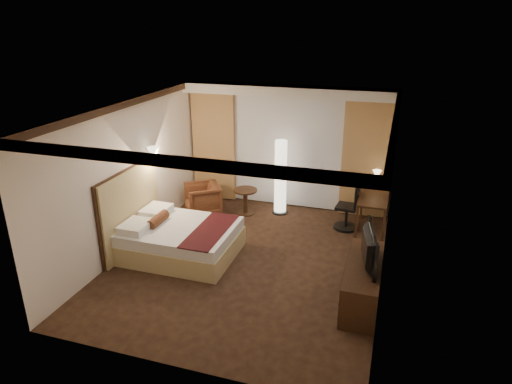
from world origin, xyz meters
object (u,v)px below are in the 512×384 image
(side_table, at_px, (245,202))
(dresser, at_px, (363,282))
(bed, at_px, (181,240))
(armchair, at_px, (203,197))
(office_chair, at_px, (347,205))
(television, at_px, (364,246))
(desk, at_px, (372,213))
(floor_lamp, at_px, (281,177))

(side_table, distance_m, dresser, 3.73)
(bed, relative_size, armchair, 2.67)
(bed, relative_size, office_chair, 1.90)
(side_table, bearing_deg, bed, -103.74)
(television, bearing_deg, desk, -10.43)
(floor_lamp, bearing_deg, office_chair, -13.90)
(desk, height_order, office_chair, office_chair)
(floor_lamp, height_order, desk, floor_lamp)
(office_chair, bearing_deg, floor_lamp, 171.54)
(desk, distance_m, office_chair, 0.52)
(office_chair, height_order, television, office_chair)
(side_table, bearing_deg, television, -43.46)
(armchair, bearing_deg, desk, 57.86)
(armchair, relative_size, television, 0.70)
(bed, bearing_deg, television, -8.45)
(dresser, bearing_deg, side_table, 136.86)
(television, bearing_deg, armchair, 46.27)
(floor_lamp, relative_size, dresser, 1.01)
(desk, relative_size, television, 1.16)
(bed, height_order, dresser, dresser)
(television, bearing_deg, dresser, -100.89)
(dresser, relative_size, television, 1.58)
(desk, relative_size, office_chair, 1.18)
(armchair, height_order, desk, desk)
(floor_lamp, xyz_separation_m, desk, (1.97, -0.32, -0.45))
(side_table, distance_m, floor_lamp, 0.93)
(armchair, xyz_separation_m, floor_lamp, (1.60, 0.51, 0.46))
(floor_lamp, xyz_separation_m, office_chair, (1.48, -0.37, -0.31))
(armchair, bearing_deg, floor_lamp, 72.41)
(side_table, distance_m, desk, 2.67)
(desk, distance_m, television, 2.58)
(floor_lamp, bearing_deg, desk, -9.08)
(dresser, bearing_deg, bed, 171.63)
(dresser, height_order, television, television)
(bed, relative_size, side_table, 3.42)
(side_table, bearing_deg, floor_lamp, 21.99)
(bed, relative_size, television, 1.88)
(bed, xyz_separation_m, side_table, (0.51, 2.08, 0.00))
(office_chair, xyz_separation_m, television, (0.52, -2.47, 0.42))
(television, bearing_deg, bed, 70.66)
(bed, distance_m, dresser, 3.26)
(side_table, bearing_deg, armchair, -165.76)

